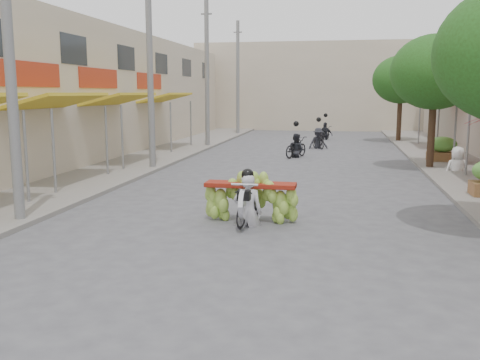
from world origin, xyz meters
The scene contains 17 objects.
ground centered at (0.00, 0.00, 0.00)m, with size 120.00×120.00×0.00m, color #57575C.
sidewalk_left centered at (-7.00, 15.00, 0.06)m, with size 4.00×60.00×0.12m, color gray.
sidewalk_right centered at (7.00, 15.00, 0.06)m, with size 4.00×60.00×0.12m, color gray.
shophouse_row_left centered at (-11.98, 13.98, 3.00)m, with size 9.77×40.00×6.00m.
far_building centered at (0.00, 38.00, 3.50)m, with size 20.00×6.00×7.00m, color #C5B59B.
utility_pole_near centered at (-5.40, 3.00, 4.03)m, with size 0.60×0.24×8.00m.
utility_pole_mid centered at (-5.40, 12.00, 4.03)m, with size 0.60×0.24×8.00m.
utility_pole_far centered at (-5.40, 21.00, 4.03)m, with size 0.60×0.24×8.00m.
utility_pole_back centered at (-5.40, 30.00, 4.03)m, with size 0.60×0.24×8.00m.
street_tree_mid centered at (5.40, 14.00, 3.78)m, with size 3.40×3.40×5.25m.
street_tree_far centered at (5.40, 26.00, 3.78)m, with size 3.40×3.40×5.25m.
produce_crate_far centered at (6.20, 16.00, 0.71)m, with size 1.20×0.88×1.16m.
banana_motorbike centered at (-0.15, 3.97, 0.75)m, with size 2.20×1.75×2.24m.
pedestrian centered at (6.23, 13.02, 1.03)m, with size 0.97×0.66×1.83m.
bg_motorbike_a centered at (-0.15, 17.07, 0.73)m, with size 1.28×1.82×1.95m.
bg_motorbike_b centered at (0.72, 21.29, 0.86)m, with size 1.19×1.63×1.95m.
bg_motorbike_c centered at (0.93, 27.00, 0.81)m, with size 1.08×1.62×1.95m.
Camera 1 is at (1.87, -7.98, 3.01)m, focal length 40.00 mm.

